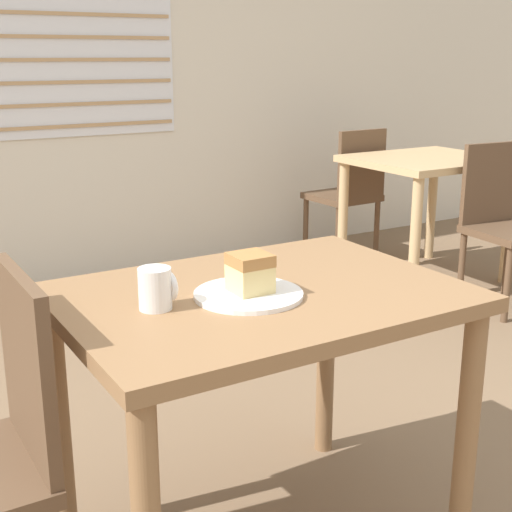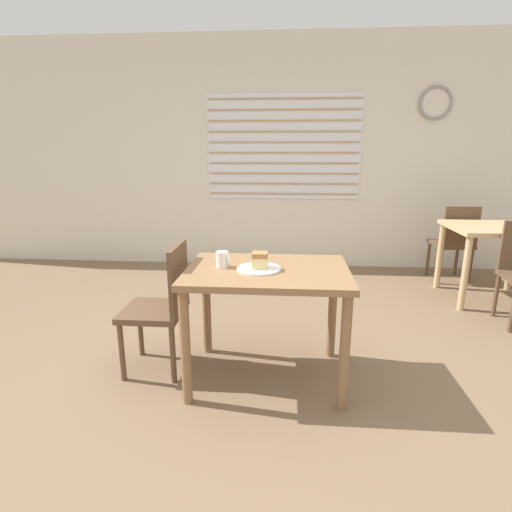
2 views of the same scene
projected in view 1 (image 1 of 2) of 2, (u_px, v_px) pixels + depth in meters
wall_back at (3, 42)px, 3.91m from camera, size 10.00×0.10×2.80m
dining_table_near at (259, 333)px, 1.85m from camera, size 1.01×0.73×0.76m
dining_table_far at (427, 179)px, 4.25m from camera, size 0.85×0.74×0.75m
chair_far_corner at (503, 220)px, 3.84m from camera, size 0.43×0.43×0.88m
chair_far_opposite at (349, 190)px, 4.69m from camera, size 0.42×0.42×0.88m
plate at (248, 294)px, 1.77m from camera, size 0.27×0.27×0.01m
cake_slice at (250, 273)px, 1.76m from camera, size 0.09×0.10×0.10m
coffee_mug at (157, 288)px, 1.68m from camera, size 0.09×0.08×0.10m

